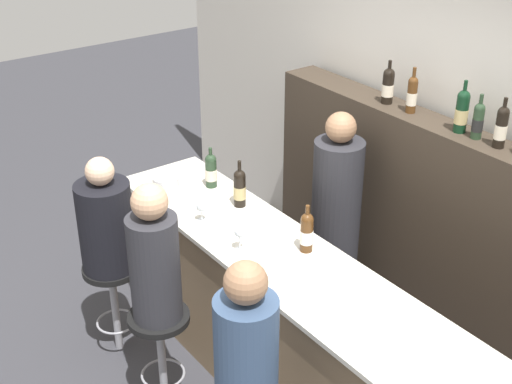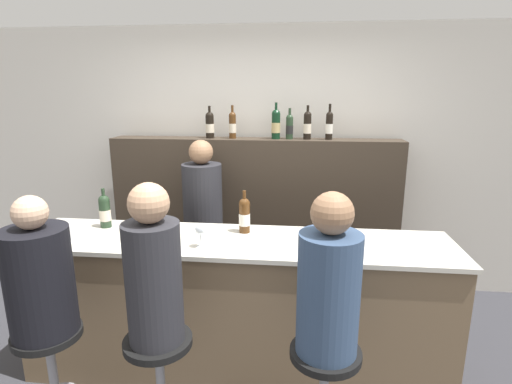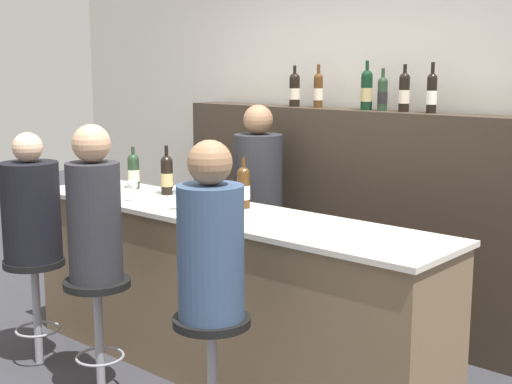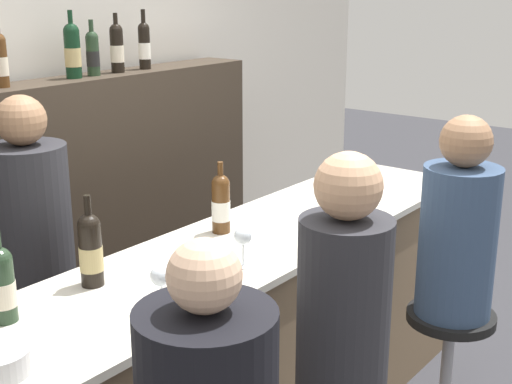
% 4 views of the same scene
% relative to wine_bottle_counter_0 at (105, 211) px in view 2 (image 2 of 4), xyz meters
% --- Properties ---
extents(wall_back, '(6.40, 0.05, 2.60)m').
position_rel_wine_bottle_counter_0_xyz_m(wall_back, '(0.98, 1.32, 0.17)').
color(wall_back, beige).
rests_on(wall_back, ground_plane).
extents(bar_counter, '(2.93, 0.64, 1.01)m').
position_rel_wine_bottle_counter_0_xyz_m(bar_counter, '(0.98, -0.15, -0.63)').
color(bar_counter, brown).
rests_on(bar_counter, ground_plane).
extents(back_bar_cabinet, '(2.75, 0.28, 1.55)m').
position_rel_wine_bottle_counter_0_xyz_m(back_bar_cabinet, '(0.98, 1.09, -0.36)').
color(back_bar_cabinet, '#382D23').
rests_on(back_bar_cabinet, ground_plane).
extents(wine_bottle_counter_0, '(0.08, 0.08, 0.29)m').
position_rel_wine_bottle_counter_0_xyz_m(wine_bottle_counter_0, '(0.00, 0.00, 0.00)').
color(wine_bottle_counter_0, '#233823').
rests_on(wine_bottle_counter_0, bar_counter).
extents(wine_bottle_counter_1, '(0.08, 0.08, 0.32)m').
position_rel_wine_bottle_counter_0_xyz_m(wine_bottle_counter_1, '(0.34, -0.00, 0.01)').
color(wine_bottle_counter_1, black).
rests_on(wine_bottle_counter_1, bar_counter).
extents(wine_bottle_counter_2, '(0.08, 0.08, 0.30)m').
position_rel_wine_bottle_counter_0_xyz_m(wine_bottle_counter_2, '(1.03, 0.00, 0.00)').
color(wine_bottle_counter_2, '#4C2D14').
rests_on(wine_bottle_counter_2, bar_counter).
extents(wine_bottle_backbar_0, '(0.08, 0.08, 0.30)m').
position_rel_wine_bottle_counter_0_xyz_m(wine_bottle_backbar_0, '(0.55, 1.09, 0.54)').
color(wine_bottle_backbar_0, black).
rests_on(wine_bottle_backbar_0, back_bar_cabinet).
extents(wine_bottle_backbar_1, '(0.07, 0.07, 0.31)m').
position_rel_wine_bottle_counter_0_xyz_m(wine_bottle_backbar_1, '(0.77, 1.09, 0.54)').
color(wine_bottle_backbar_1, '#4C2D14').
rests_on(wine_bottle_backbar_1, back_bar_cabinet).
extents(wine_bottle_backbar_2, '(0.08, 0.08, 0.33)m').
position_rel_wine_bottle_counter_0_xyz_m(wine_bottle_backbar_2, '(1.18, 1.09, 0.56)').
color(wine_bottle_backbar_2, black).
rests_on(wine_bottle_backbar_2, back_bar_cabinet).
extents(wine_bottle_backbar_3, '(0.07, 0.07, 0.28)m').
position_rel_wine_bottle_counter_0_xyz_m(wine_bottle_backbar_3, '(1.30, 1.09, 0.53)').
color(wine_bottle_backbar_3, '#233823').
rests_on(wine_bottle_backbar_3, back_bar_cabinet).
extents(wine_bottle_backbar_4, '(0.07, 0.07, 0.31)m').
position_rel_wine_bottle_counter_0_xyz_m(wine_bottle_backbar_4, '(1.47, 1.09, 0.55)').
color(wine_bottle_backbar_4, black).
rests_on(wine_bottle_backbar_4, back_bar_cabinet).
extents(wine_bottle_backbar_5, '(0.07, 0.07, 0.32)m').
position_rel_wine_bottle_counter_0_xyz_m(wine_bottle_backbar_5, '(1.67, 1.09, 0.55)').
color(wine_bottle_backbar_5, black).
rests_on(wine_bottle_backbar_5, back_bar_cabinet).
extents(wine_glass_0, '(0.07, 0.07, 0.14)m').
position_rel_wine_bottle_counter_0_xyz_m(wine_glass_0, '(0.37, -0.31, -0.02)').
color(wine_glass_0, silver).
rests_on(wine_glass_0, bar_counter).
extents(wine_glass_1, '(0.07, 0.07, 0.15)m').
position_rel_wine_bottle_counter_0_xyz_m(wine_glass_1, '(0.79, -0.31, -0.01)').
color(wine_glass_1, silver).
rests_on(wine_glass_1, bar_counter).
extents(metal_bowl, '(0.18, 0.18, 0.07)m').
position_rel_wine_bottle_counter_0_xyz_m(metal_bowl, '(-0.19, -0.25, -0.09)').
color(metal_bowl, '#B7B7BC').
rests_on(metal_bowl, bar_counter).
extents(bar_stool_left, '(0.37, 0.37, 0.68)m').
position_rel_wine_bottle_counter_0_xyz_m(bar_stool_left, '(0.02, -0.82, -0.60)').
color(bar_stool_left, gray).
rests_on(bar_stool_left, ground_plane).
extents(guest_seated_left, '(0.35, 0.35, 0.78)m').
position_rel_wine_bottle_counter_0_xyz_m(guest_seated_left, '(0.02, -0.82, -0.13)').
color(guest_seated_left, black).
rests_on(guest_seated_left, bar_stool_left).
extents(bar_stool_middle, '(0.37, 0.37, 0.68)m').
position_rel_wine_bottle_counter_0_xyz_m(bar_stool_middle, '(0.66, -0.82, -0.60)').
color(bar_stool_middle, gray).
rests_on(bar_stool_middle, ground_plane).
extents(guest_seated_middle, '(0.29, 0.29, 0.87)m').
position_rel_wine_bottle_counter_0_xyz_m(guest_seated_middle, '(0.66, -0.82, -0.07)').
color(guest_seated_middle, '#28282D').
rests_on(guest_seated_middle, bar_stool_middle).
extents(bar_stool_right, '(0.37, 0.37, 0.68)m').
position_rel_wine_bottle_counter_0_xyz_m(bar_stool_right, '(1.56, -0.82, -0.60)').
color(bar_stool_right, gray).
rests_on(bar_stool_right, ground_plane).
extents(guest_seated_right, '(0.31, 0.31, 0.85)m').
position_rel_wine_bottle_counter_0_xyz_m(guest_seated_right, '(1.56, -0.82, -0.09)').
color(guest_seated_right, '#334766').
rests_on(guest_seated_right, bar_stool_right).
extents(bartender, '(0.35, 0.35, 1.58)m').
position_rel_wine_bottle_counter_0_xyz_m(bartender, '(0.56, 0.67, -0.40)').
color(bartender, '#28282D').
rests_on(bartender, ground_plane).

